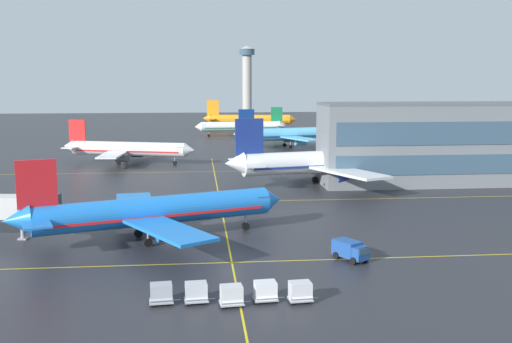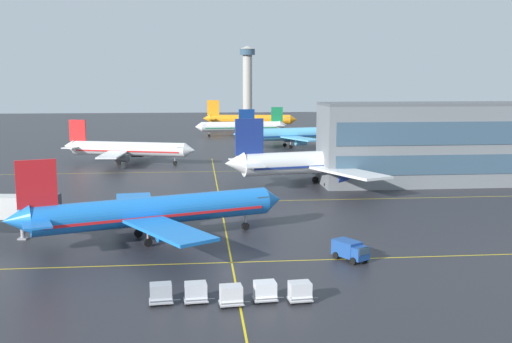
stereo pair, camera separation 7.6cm
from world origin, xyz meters
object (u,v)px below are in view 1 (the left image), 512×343
at_px(service_truck_red_van, 351,250).
at_px(baggage_cart_row_leftmost, 161,293).
at_px(airliner_distant_taxiway, 249,120).
at_px(airliner_second_row, 329,162).
at_px(baggage_cart_row_second, 196,292).
at_px(airliner_third_row, 127,149).
at_px(airliner_front_gate, 153,211).
at_px(baggage_cart_row_fourth, 265,291).
at_px(baggage_cart_row_middle, 232,295).
at_px(airliner_far_right_stand, 242,126).
at_px(baggage_cart_row_fifth, 300,291).
at_px(control_tower, 247,75).
at_px(airliner_far_left_stand, 292,134).

xyz_separation_m(service_truck_red_van, baggage_cart_row_leftmost, (-19.87, -11.12, -0.17)).
bearing_deg(airliner_distant_taxiway, baggage_cart_row_leftmost, -97.32).
height_order(airliner_second_row, baggage_cart_row_second, airliner_second_row).
distance_m(airliner_third_row, service_truck_red_van, 86.51).
height_order(airliner_front_gate, baggage_cart_row_fourth, airliner_front_gate).
distance_m(service_truck_red_van, baggage_cart_row_middle, 18.38).
xyz_separation_m(airliner_front_gate, airliner_third_row, (-10.96, 69.61, -0.20)).
bearing_deg(airliner_far_right_stand, airliner_third_row, -115.74).
bearing_deg(service_truck_red_van, baggage_cart_row_fifth, -122.76).
bearing_deg(control_tower, airliner_distant_taxiway, -94.40).
xyz_separation_m(airliner_far_left_stand, baggage_cart_row_second, (-27.86, -121.27, -2.87)).
xyz_separation_m(airliner_front_gate, service_truck_red_van, (22.02, -10.33, -2.50)).
bearing_deg(service_truck_red_van, airliner_front_gate, 154.85).
xyz_separation_m(airliner_far_left_stand, control_tower, (0.35, 160.79, 18.22)).
relative_size(baggage_cart_row_fourth, control_tower, 0.07).
distance_m(airliner_front_gate, baggage_cart_row_fifth, 26.58).
distance_m(airliner_third_row, baggage_cart_row_second, 92.55).
bearing_deg(baggage_cart_row_fourth, baggage_cart_row_leftmost, 177.99).
height_order(airliner_front_gate, airliner_second_row, airliner_second_row).
bearing_deg(baggage_cart_row_fifth, airliner_far_right_stand, 87.58).
xyz_separation_m(airliner_second_row, baggage_cart_row_fourth, (-18.70, -58.50, -3.35)).
xyz_separation_m(airliner_front_gate, airliner_second_row, (30.03, 36.72, 0.68)).
xyz_separation_m(baggage_cart_row_fourth, control_tower, (22.09, 282.36, 21.09)).
relative_size(baggage_cart_row_second, baggage_cart_row_fifth, 1.00).
distance_m(airliner_front_gate, airliner_distant_taxiway, 166.14).
relative_size(airliner_third_row, baggage_cart_row_fourth, 11.43).
height_order(airliner_third_row, airliner_distant_taxiway, airliner_distant_taxiway).
bearing_deg(airliner_front_gate, baggage_cart_row_fifth, -57.03).
distance_m(airliner_front_gate, baggage_cart_row_second, 22.27).
height_order(airliner_distant_taxiway, baggage_cart_row_fourth, airliner_distant_taxiway).
height_order(service_truck_red_van, baggage_cart_row_middle, service_truck_red_van).
relative_size(airliner_distant_taxiway, baggage_cart_row_second, 13.30).
height_order(baggage_cart_row_leftmost, baggage_cart_row_fourth, same).
distance_m(baggage_cart_row_leftmost, baggage_cart_row_fifth, 12.26).
height_order(airliner_far_right_stand, baggage_cart_row_leftmost, airliner_far_right_stand).
distance_m(airliner_distant_taxiway, baggage_cart_row_leftmost, 187.10).
relative_size(airliner_front_gate, baggage_cart_row_leftmost, 11.96).
distance_m(airliner_far_left_stand, baggage_cart_row_fifth, 123.43).
bearing_deg(service_truck_red_van, airliner_second_row, 80.33).
bearing_deg(baggage_cart_row_fourth, control_tower, 85.53).
distance_m(airliner_front_gate, control_tower, 263.36).
distance_m(airliner_front_gate, service_truck_red_van, 24.45).
bearing_deg(airliner_third_row, airliner_distant_taxiway, 68.63).
relative_size(airliner_distant_taxiway, baggage_cart_row_fifth, 13.30).
height_order(airliner_far_left_stand, baggage_cart_row_second, airliner_far_left_stand).
relative_size(airliner_far_right_stand, airliner_distant_taxiway, 0.87).
xyz_separation_m(service_truck_red_van, baggage_cart_row_middle, (-13.75, -12.19, -0.17)).
bearing_deg(baggage_cart_row_fifth, airliner_front_gate, 122.97).
relative_size(airliner_distant_taxiway, service_truck_red_van, 8.38).
bearing_deg(baggage_cart_row_fifth, airliner_far_left_stand, 81.29).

